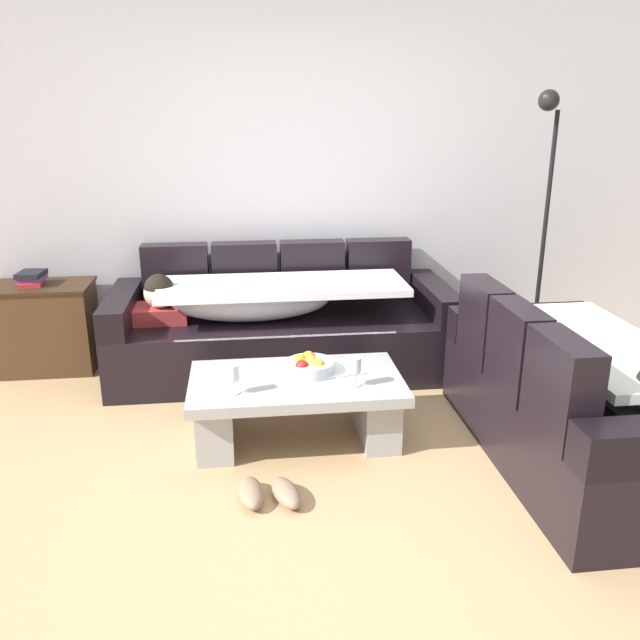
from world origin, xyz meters
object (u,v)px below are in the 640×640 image
wine_glass_near_left (233,374)px  wine_glass_near_right (355,366)px  couch_along_wall (277,327)px  coffee_table (296,401)px  floor_lamp (542,215)px  open_magazine (336,370)px  couch_near_window (576,402)px  pair_of_shoes (269,493)px  fruit_bowl (309,366)px  book_stack_on_cabinet (31,278)px  side_cabinet (44,327)px

wine_glass_near_left → wine_glass_near_right: same height
couch_along_wall → wine_glass_near_left: size_ratio=14.47×
coffee_table → floor_lamp: (1.84, 0.98, 0.88)m
wine_glass_near_left → open_magazine: (0.59, 0.24, -0.11)m
couch_near_window → pair_of_shoes: couch_near_window is taller
fruit_bowl → pair_of_shoes: bearing=-111.9°
wine_glass_near_right → book_stack_on_cabinet: (-2.07, 1.43, 0.19)m
wine_glass_near_right → side_cabinet: side_cabinet is taller
side_cabinet → book_stack_on_cabinet: size_ratio=3.26×
coffee_table → book_stack_on_cabinet: (-1.76, 1.29, 0.45)m
wine_glass_near_left → side_cabinet: side_cabinet is taller
coffee_table → floor_lamp: floor_lamp is taller
coffee_table → fruit_bowl: size_ratio=4.29×
coffee_table → side_cabinet: (-1.72, 1.28, 0.08)m
couch_near_window → side_cabinet: (-3.19, 1.68, -0.01)m
book_stack_on_cabinet → couch_near_window: bearing=-27.6°
wine_glass_near_left → side_cabinet: size_ratio=0.23×
open_magazine → pair_of_shoes: bearing=-133.7°
fruit_bowl → side_cabinet: side_cabinet is taller
floor_lamp → couch_near_window: bearing=-104.9°
wine_glass_near_left → pair_of_shoes: (0.16, -0.45, -0.45)m
wine_glass_near_left → book_stack_on_cabinet: book_stack_on_cabinet is taller
fruit_bowl → coffee_table: bearing=-138.5°
wine_glass_near_right → open_magazine: wine_glass_near_right is taller
open_magazine → side_cabinet: bearing=136.8°
couch_near_window → floor_lamp: floor_lamp is taller
couch_along_wall → side_cabinet: bearing=172.3°
couch_near_window → fruit_bowl: (-1.39, 0.47, 0.09)m
coffee_table → book_stack_on_cabinet: 2.23m
couch_along_wall → book_stack_on_cabinet: couch_along_wall is taller
wine_glass_near_left → book_stack_on_cabinet: (-1.41, 1.45, 0.19)m
floor_lamp → couch_along_wall: bearing=177.7°
couch_near_window → floor_lamp: size_ratio=0.92×
book_stack_on_cabinet → pair_of_shoes: 2.55m
fruit_bowl → floor_lamp: bearing=27.4°
wine_glass_near_left → wine_glass_near_right: size_ratio=1.00×
floor_lamp → pair_of_shoes: bearing=-141.8°
couch_near_window → floor_lamp: bearing=-14.9°
couch_along_wall → open_magazine: (0.29, -0.98, 0.06)m
couch_near_window → wine_glass_near_right: size_ratio=10.75×
book_stack_on_cabinet → pair_of_shoes: size_ratio=0.65×
couch_along_wall → side_cabinet: couch_along_wall is taller
open_magazine → book_stack_on_cabinet: size_ratio=1.27×
couch_along_wall → open_magazine: couch_along_wall is taller
couch_near_window → wine_glass_near_left: couch_near_window is taller
coffee_table → floor_lamp: 2.26m
wine_glass_near_right → floor_lamp: 2.00m
coffee_table → floor_lamp: size_ratio=0.62×
couch_along_wall → couch_near_window: size_ratio=1.35×
couch_near_window → open_magazine: size_ratio=6.37×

